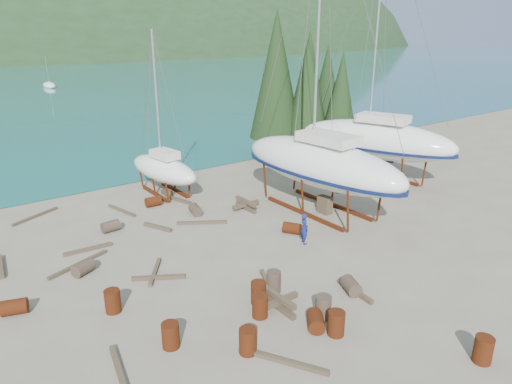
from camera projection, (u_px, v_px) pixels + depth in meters
ground at (284, 263)px, 20.36m from camera, size 600.00×600.00×0.00m
far_house_right at (29, 52)px, 179.46m from camera, size 6.60×5.60×5.60m
cypress_near_right at (308, 88)px, 34.61m from camera, size 3.60×3.60×10.00m
cypress_mid_right at (341, 101)px, 34.25m from camera, size 3.06×3.06×8.50m
cypress_back_left at (276, 75)px, 34.98m from camera, size 4.14×4.14×11.50m
cypress_far_right at (326, 91)px, 37.27m from camera, size 3.24×3.24×9.00m
moored_boat_mid at (49, 85)px, 86.13m from camera, size 2.00×5.00×6.05m
large_sailboat_near at (320, 163)px, 25.50m from camera, size 3.99×11.36×17.60m
large_sailboat_far at (375, 139)px, 31.18m from camera, size 6.43×11.45×17.40m
small_sailboat_shore at (164, 169)px, 28.66m from camera, size 2.81×6.42×9.94m
worker at (304, 229)px, 22.02m from camera, size 0.54×0.66×1.55m
drum_0 at (171, 335)px, 14.77m from camera, size 0.58×0.58×0.88m
drum_1 at (351, 286)px, 17.94m from camera, size 0.89×1.04×0.58m
drum_2 at (14, 307)px, 16.56m from camera, size 1.02×0.83×0.58m
drum_3 at (336, 323)px, 15.38m from camera, size 0.58×0.58×0.88m
drum_4 at (153, 202)px, 26.94m from camera, size 0.93×0.66×0.58m
drum_6 at (292, 228)px, 23.27m from camera, size 0.95×1.05×0.58m
drum_7 at (483, 350)px, 14.10m from camera, size 0.58×0.58×0.88m
drum_8 at (113, 301)px, 16.66m from camera, size 0.58×0.58×0.88m
drum_9 at (111, 226)px, 23.50m from camera, size 0.91×0.63×0.58m
drum_10 at (248, 341)px, 14.50m from camera, size 0.58×0.58×0.88m
drum_11 at (195, 210)px, 25.71m from camera, size 0.76×0.98×0.58m
drum_12 at (316, 321)px, 15.75m from camera, size 1.00×1.05×0.58m
drum_13 at (260, 306)px, 16.36m from camera, size 0.58×0.58×0.88m
drum_14 at (258, 292)px, 17.21m from camera, size 0.58×0.58×0.88m
drum_15 at (83, 268)px, 19.33m from camera, size 1.05×0.91×0.58m
drum_16 at (274, 282)px, 17.96m from camera, size 0.58×0.58×0.88m
drum_17 at (323, 307)px, 16.28m from camera, size 0.58×0.58×0.88m
timber_0 at (36, 216)px, 25.36m from camera, size 2.67×1.42×0.14m
timber_2 at (1, 266)px, 19.86m from camera, size 0.46×2.23×0.19m
timber_3 at (283, 361)px, 14.15m from camera, size 1.63×2.63×0.15m
timber_4 at (158, 278)px, 18.96m from camera, size 1.96×1.29×0.17m
timber_5 at (269, 287)px, 18.28m from camera, size 1.26×2.51×0.16m
timber_6 at (179, 200)px, 27.79m from camera, size 0.72×2.06×0.19m
timber_7 at (355, 291)px, 17.96m from camera, size 0.39×1.92×0.17m
timber_8 at (158, 227)px, 23.88m from camera, size 0.89×1.69×0.19m
timber_9 at (122, 210)px, 26.18m from camera, size 0.69×2.47×0.15m
timber_10 at (202, 223)px, 24.48m from camera, size 2.35×1.59×0.16m
timber_11 at (155, 272)px, 19.44m from camera, size 1.44×1.95×0.15m
timber_12 at (119, 369)px, 13.78m from camera, size 0.59×2.28×0.17m
timber_15 at (79, 264)px, 20.08m from camera, size 2.88×1.23×0.15m
timber_17 at (88, 249)px, 21.46m from camera, size 2.22×0.32×0.16m
timber_pile_fore at (278, 302)px, 16.86m from camera, size 1.80×1.80×0.60m
timber_pile_aft at (246, 205)px, 26.45m from camera, size 1.80×1.80×0.60m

